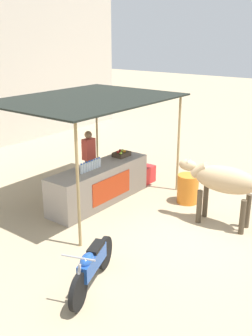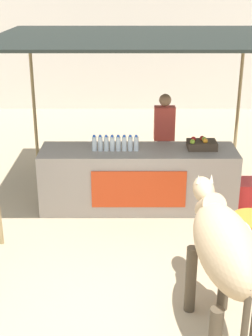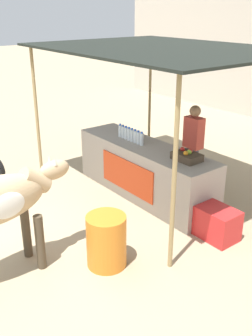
{
  "view_description": "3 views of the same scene",
  "coord_description": "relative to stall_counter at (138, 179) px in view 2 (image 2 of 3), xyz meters",
  "views": [
    {
      "loc": [
        -6.87,
        -3.95,
        4.09
      ],
      "look_at": [
        0.03,
        1.37,
        1.07
      ],
      "focal_mm": 42.0,
      "sensor_mm": 36.0,
      "label": 1
    },
    {
      "loc": [
        -0.19,
        -4.51,
        3.32
      ],
      "look_at": [
        -0.18,
        1.08,
        1.1
      ],
      "focal_mm": 50.0,
      "sensor_mm": 36.0,
      "label": 2
    },
    {
      "loc": [
        5.0,
        -2.08,
        3.24
      ],
      "look_at": [
        0.41,
        1.46,
        0.84
      ],
      "focal_mm": 42.0,
      "sensor_mm": 36.0,
      "label": 3
    }
  ],
  "objects": [
    {
      "name": "cow",
      "position": [
        0.72,
        -2.94,
        0.55
      ],
      "size": [
        0.63,
        1.84,
        1.44
      ],
      "color": "tan",
      "rests_on": "ground"
    },
    {
      "name": "building_wall_far",
      "position": [
        0.0,
        6.44,
        2.36
      ],
      "size": [
        16.0,
        0.5,
        5.68
      ],
      "primitive_type": "cube",
      "color": "beige",
      "rests_on": "ground"
    },
    {
      "name": "water_barrel",
      "position": [
        1.33,
        -1.78,
        -0.12
      ],
      "size": [
        0.53,
        0.53,
        0.73
      ],
      "primitive_type": "cylinder",
      "color": "orange",
      "rests_on": "ground"
    },
    {
      "name": "stall_awning",
      "position": [
        0.0,
        0.3,
        2.03
      ],
      "size": [
        4.2,
        3.2,
        2.62
      ],
      "color": "black",
      "rests_on": "ground"
    },
    {
      "name": "fruit_crate",
      "position": [
        0.96,
        0.05,
        0.55
      ],
      "size": [
        0.44,
        0.32,
        0.18
      ],
      "color": "#3F3326",
      "rests_on": "stall_counter"
    },
    {
      "name": "vendor_behind_counter",
      "position": [
        0.45,
        0.75,
        0.37
      ],
      "size": [
        0.34,
        0.22,
        1.65
      ],
      "color": "#383842",
      "rests_on": "ground"
    },
    {
      "name": "water_bottle_row",
      "position": [
        -0.35,
        -0.05,
        0.59
      ],
      "size": [
        0.7,
        0.07,
        0.25
      ],
      "color": "silver",
      "rests_on": "stall_counter"
    },
    {
      "name": "ground_plane",
      "position": [
        0.0,
        -2.2,
        -0.48
      ],
      "size": [
        60.0,
        60.0,
        0.0
      ],
      "primitive_type": "plane",
      "color": "tan"
    },
    {
      "name": "stall_counter",
      "position": [
        0.0,
        0.0,
        0.0
      ],
      "size": [
        3.0,
        0.82,
        0.96
      ],
      "color": "#9E9389",
      "rests_on": "ground"
    }
  ]
}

